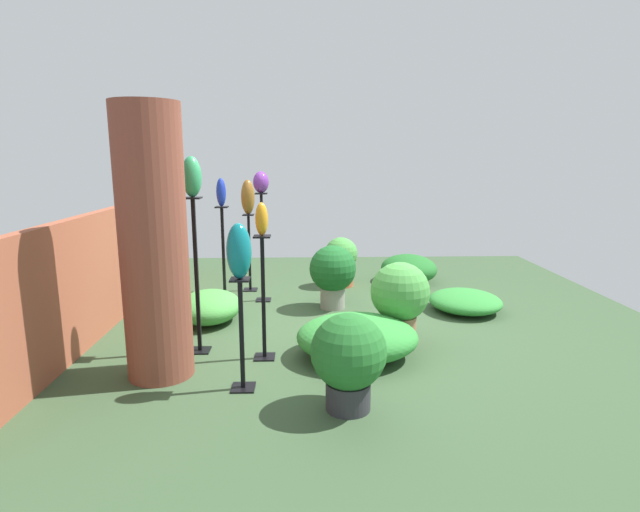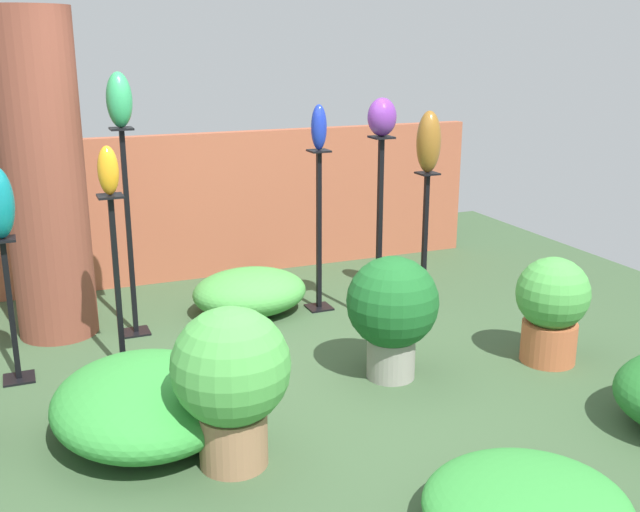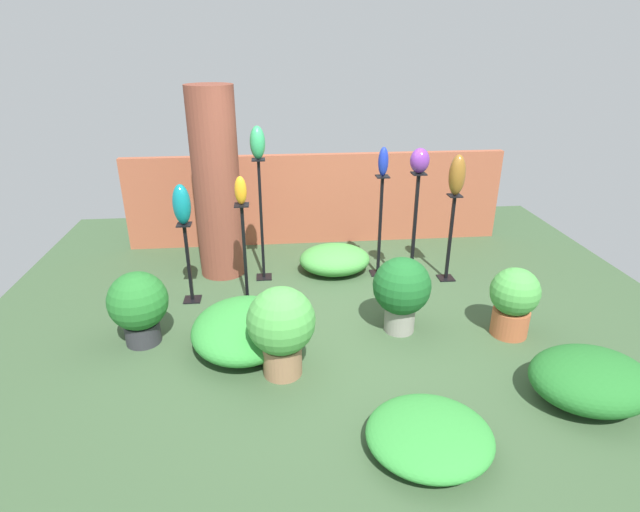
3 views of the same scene
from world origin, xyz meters
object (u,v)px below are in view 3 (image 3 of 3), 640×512
Objects in this scene: brick_pillar at (217,185)px; potted_plant_front_right at (281,326)px; pedestal_bronze at (450,242)px; potted_plant_mid_left at (402,290)px; art_vase_bronze at (457,175)px; art_vase_jade at (257,143)px; art_vase_amber at (241,190)px; pedestal_teal at (189,267)px; art_vase_violet at (420,161)px; pedestal_amber at (245,260)px; art_vase_cobalt at (383,162)px; pedestal_cobalt at (380,231)px; potted_plant_back_center at (138,305)px; potted_plant_walkway_edge at (514,299)px; art_vase_teal at (182,204)px; pedestal_jade at (262,225)px; pedestal_violet at (414,238)px.

brick_pillar reaches higher than potted_plant_front_right.
pedestal_bronze is 1.49m from potted_plant_mid_left.
art_vase_bronze is 1.28× the size of art_vase_jade.
art_vase_amber reaches higher than pedestal_bronze.
art_vase_bronze is 2.59m from art_vase_amber.
art_vase_violet is (2.68, 0.03, 1.18)m from pedestal_teal.
pedestal_amber is at bearing -68.93° from brick_pillar.
art_vase_cobalt reaches higher than pedestal_bronze.
pedestal_cobalt is at bearing 20.77° from pedestal_amber.
potted_plant_mid_left reaches higher than potted_plant_back_center.
art_vase_violet reaches higher than potted_plant_walkway_edge.
pedestal_amber is 2.28m from art_vase_violet.
potted_plant_walkway_edge is at bearing -9.60° from potted_plant_mid_left.
art_vase_violet is 1.52m from potted_plant_mid_left.
potted_plant_front_right is (-1.33, -2.05, -1.01)m from art_vase_cobalt.
pedestal_amber is at bearing 104.90° from potted_plant_front_right.
brick_pillar is at bearing 170.19° from pedestal_bronze.
pedestal_cobalt reaches higher than potted_plant_front_right.
pedestal_amber is at bearing -105.78° from art_vase_jade.
potted_plant_back_center is at bearing -153.30° from art_vase_cobalt.
art_vase_violet is at bearing -15.47° from art_vase_jade.
art_vase_jade is 0.52× the size of potted_plant_walkway_edge.
art_vase_teal is at bearing 168.65° from art_vase_amber.
potted_plant_back_center is at bearing -113.47° from art_vase_teal.
art_vase_cobalt reaches higher than art_vase_amber.
pedestal_jade is 1.11m from art_vase_teal.
pedestal_cobalt is at bearing 87.45° from potted_plant_mid_left.
potted_plant_walkway_edge is (2.78, -0.96, -0.15)m from pedestal_amber.
pedestal_cobalt is at bearing 12.23° from pedestal_teal.
pedestal_jade reaches higher than pedestal_amber.
brick_pillar is 2.09m from art_vase_cobalt.
art_vase_bronze is at bearing 4.84° from pedestal_teal.
art_vase_jade is 1.24× the size of art_vase_amber.
brick_pillar is 2.48× the size of pedestal_teal.
pedestal_violet is 3.19m from potted_plant_back_center.
pedestal_cobalt is 1.98m from art_vase_amber.
potted_plant_back_center reaches higher than potted_plant_walkway_edge.
pedestal_cobalt is (1.51, -0.03, -0.12)m from pedestal_jade.
pedestal_amber reaches higher than potted_plant_back_center.
potted_plant_mid_left is 1.42m from potted_plant_front_right.
pedestal_bronze reaches higher than potted_plant_back_center.
art_vase_jade reaches higher than art_vase_violet.
pedestal_violet reaches higher than pedestal_cobalt.
potted_plant_mid_left is 2.68m from potted_plant_back_center.
art_vase_amber is 0.40× the size of potted_plant_back_center.
potted_plant_back_center is at bearing -153.30° from pedestal_cobalt.
art_vase_bronze is 1.74m from potted_plant_mid_left.
art_vase_jade is at bearing -23.69° from brick_pillar.
pedestal_jade is 2.47m from art_vase_bronze.
brick_pillar is 2.70m from potted_plant_mid_left.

